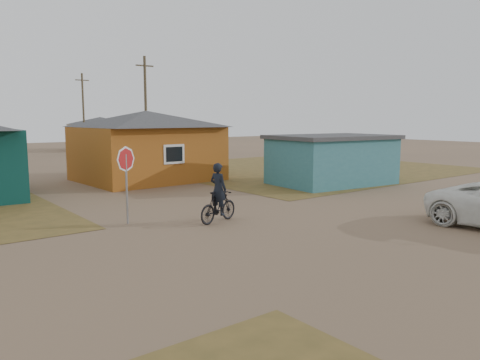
# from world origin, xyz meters

# --- Properties ---
(ground) EXTENTS (120.00, 120.00, 0.00)m
(ground) POSITION_xyz_m (0.00, 0.00, 0.00)
(ground) COLOR brown
(grass_ne) EXTENTS (20.00, 18.00, 0.00)m
(grass_ne) POSITION_xyz_m (14.00, 13.00, 0.01)
(grass_ne) COLOR brown
(grass_ne) RESTS_ON ground
(house_yellow) EXTENTS (7.72, 6.76, 3.90)m
(house_yellow) POSITION_xyz_m (2.50, 14.00, 2.00)
(house_yellow) COLOR #9C5418
(house_yellow) RESTS_ON ground
(shed_turquoise) EXTENTS (6.71, 4.93, 2.60)m
(shed_turquoise) POSITION_xyz_m (9.50, 6.50, 1.31)
(shed_turquoise) COLOR teal
(shed_turquoise) RESTS_ON ground
(house_beige_east) EXTENTS (6.95, 6.05, 3.60)m
(house_beige_east) POSITION_xyz_m (10.00, 40.00, 1.86)
(house_beige_east) COLOR tan
(house_beige_east) RESTS_ON ground
(utility_pole_near) EXTENTS (1.40, 0.20, 8.00)m
(utility_pole_near) POSITION_xyz_m (6.50, 22.00, 4.14)
(utility_pole_near) COLOR brown
(utility_pole_near) RESTS_ON ground
(utility_pole_far) EXTENTS (1.40, 0.20, 8.00)m
(utility_pole_far) POSITION_xyz_m (7.50, 38.00, 4.14)
(utility_pole_far) COLOR brown
(utility_pole_far) RESTS_ON ground
(stop_sign) EXTENTS (0.84, 0.08, 2.58)m
(stop_sign) POSITION_xyz_m (-3.14, 4.28, 1.89)
(stop_sign) COLOR gray
(stop_sign) RESTS_ON ground
(cyclist) EXTENTS (1.85, 0.95, 2.01)m
(cyclist) POSITION_xyz_m (-0.62, 2.63, 0.73)
(cyclist) COLOR black
(cyclist) RESTS_ON ground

